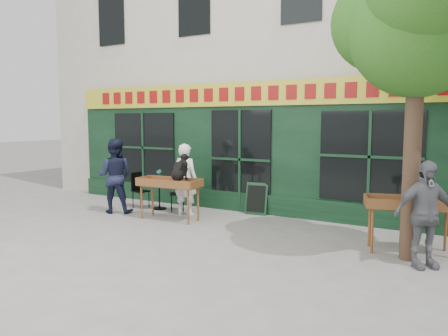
# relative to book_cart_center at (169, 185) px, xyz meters

# --- Properties ---
(ground) EXTENTS (80.00, 80.00, 0.00)m
(ground) POSITION_rel_book_cart_center_xyz_m (0.98, -0.63, -0.82)
(ground) COLOR slate
(ground) RESTS_ON ground
(building) EXTENTS (14.00, 7.26, 10.00)m
(building) POSITION_rel_book_cart_center_xyz_m (0.98, 5.34, 4.15)
(building) COLOR beige
(building) RESTS_ON ground
(street_tree) EXTENTS (3.05, 2.90, 5.60)m
(street_tree) POSITION_rel_book_cart_center_xyz_m (5.32, -0.27, 3.29)
(street_tree) COLOR #382619
(street_tree) RESTS_ON ground
(book_cart_center) EXTENTS (1.53, 0.71, 0.99)m
(book_cart_center) POSITION_rel_book_cart_center_xyz_m (0.00, 0.00, 0.00)
(book_cart_center) COLOR brown
(book_cart_center) RESTS_ON ground
(dog) EXTENTS (0.38, 0.62, 0.60)m
(dog) POSITION_rel_book_cart_center_xyz_m (0.35, -0.05, 0.47)
(dog) COLOR black
(dog) RESTS_ON book_cart_center
(woman) EXTENTS (0.67, 0.46, 1.77)m
(woman) POSITION_rel_book_cart_center_xyz_m (-0.00, 0.65, 0.06)
(woman) COLOR white
(woman) RESTS_ON ground
(book_cart_right) EXTENTS (1.62, 1.04, 0.99)m
(book_cart_right) POSITION_rel_book_cart_center_xyz_m (5.24, 0.11, 0.00)
(book_cart_right) COLOR brown
(book_cart_right) RESTS_ON ground
(man_right) EXTENTS (1.05, 0.95, 1.72)m
(man_right) POSITION_rel_book_cart_center_xyz_m (5.54, -0.64, 0.04)
(man_right) COLOR #5A5A5F
(man_right) RESTS_ON ground
(bistro_table) EXTENTS (0.60, 0.60, 0.76)m
(bistro_table) POSITION_rel_book_cart_center_xyz_m (-1.00, 0.86, -0.28)
(bistro_table) COLOR black
(bistro_table) RESTS_ON ground
(bistro_chair_left) EXTENTS (0.41, 0.41, 0.95)m
(bistro_chair_left) POSITION_rel_book_cart_center_xyz_m (-1.64, 0.78, -0.26)
(bistro_chair_left) COLOR black
(bistro_chair_left) RESTS_ON ground
(bistro_chair_right) EXTENTS (0.51, 0.51, 0.95)m
(bistro_chair_right) POSITION_rel_book_cart_center_xyz_m (-0.38, 0.97, -0.26)
(bistro_chair_right) COLOR black
(bistro_chair_right) RESTS_ON ground
(potted_plant) EXTENTS (0.17, 0.12, 0.29)m
(potted_plant) POSITION_rel_book_cart_center_xyz_m (-1.00, 0.86, 0.09)
(potted_plant) COLOR gray
(potted_plant) RESTS_ON bistro_table
(man_left) EXTENTS (1.14, 1.05, 1.88)m
(man_left) POSITION_rel_book_cart_center_xyz_m (-1.70, -0.04, 0.12)
(man_left) COLOR black
(man_left) RESTS_ON ground
(chalkboard) EXTENTS (0.58, 0.26, 0.79)m
(chalkboard) POSITION_rel_book_cart_center_xyz_m (1.51, 1.56, -0.42)
(chalkboard) COLOR black
(chalkboard) RESTS_ON ground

